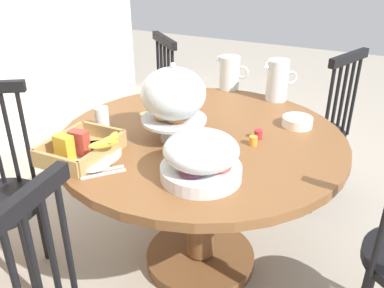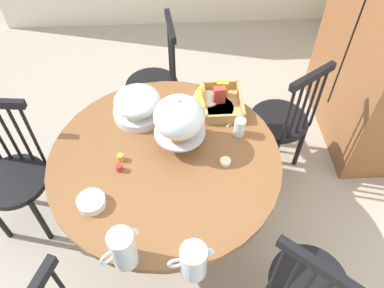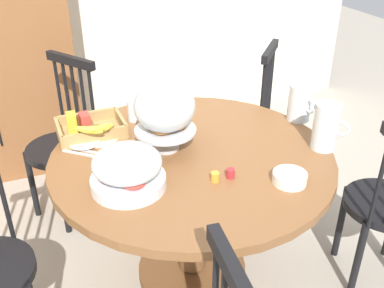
{
  "view_description": "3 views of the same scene",
  "coord_description": "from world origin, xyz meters",
  "px_view_note": "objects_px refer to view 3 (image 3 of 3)",
  "views": [
    {
      "loc": [
        -1.41,
        -0.75,
        1.54
      ],
      "look_at": [
        0.02,
        -0.06,
        0.74
      ],
      "focal_mm": 38.84,
      "sensor_mm": 36.0,
      "label": 1
    },
    {
      "loc": [
        1.42,
        0.01,
        2.37
      ],
      "look_at": [
        0.12,
        0.09,
        0.84
      ],
      "focal_mm": 35.69,
      "sensor_mm": 36.0,
      "label": 2
    },
    {
      "loc": [
        -0.54,
        -1.68,
        1.77
      ],
      "look_at": [
        0.12,
        -0.06,
        0.79
      ],
      "focal_mm": 41.95,
      "sensor_mm": 36.0,
      "label": 3
    }
  ],
  "objects_px": {
    "butter_dish": "(179,120)",
    "drinking_glass": "(134,110)",
    "orange_juice_pitcher": "(325,129)",
    "milk_pitcher": "(300,104)",
    "china_plate_large": "(98,136)",
    "china_plate_small": "(84,141)",
    "cereal_basket": "(89,128)",
    "fruit_platter_covered": "(127,169)",
    "windsor_chair_facing_door": "(64,147)",
    "dining_table": "(192,189)",
    "cereal_bowl": "(290,178)",
    "pastry_stand_with_dome": "(165,109)",
    "windsor_chair_by_cabinet": "(243,123)"
  },
  "relations": [
    {
      "from": "butter_dish",
      "to": "drinking_glass",
      "type": "bearing_deg",
      "value": 153.71
    },
    {
      "from": "orange_juice_pitcher",
      "to": "milk_pitcher",
      "type": "xyz_separation_m",
      "value": [
        0.06,
        0.3,
        -0.01
      ]
    },
    {
      "from": "china_plate_large",
      "to": "china_plate_small",
      "type": "xyz_separation_m",
      "value": [
        -0.08,
        -0.05,
        0.01
      ]
    },
    {
      "from": "milk_pitcher",
      "to": "cereal_basket",
      "type": "relative_size",
      "value": 0.63
    },
    {
      "from": "fruit_platter_covered",
      "to": "cereal_basket",
      "type": "bearing_deg",
      "value": 97.25
    },
    {
      "from": "orange_juice_pitcher",
      "to": "milk_pitcher",
      "type": "distance_m",
      "value": 0.3
    },
    {
      "from": "windsor_chair_facing_door",
      "to": "china_plate_small",
      "type": "distance_m",
      "value": 0.62
    },
    {
      "from": "china_plate_large",
      "to": "butter_dish",
      "type": "bearing_deg",
      "value": 1.45
    },
    {
      "from": "milk_pitcher",
      "to": "cereal_basket",
      "type": "xyz_separation_m",
      "value": [
        -1.04,
        0.22,
        -0.04
      ]
    },
    {
      "from": "butter_dish",
      "to": "fruit_platter_covered",
      "type": "bearing_deg",
      "value": -129.57
    },
    {
      "from": "dining_table",
      "to": "butter_dish",
      "type": "bearing_deg",
      "value": 79.76
    },
    {
      "from": "cereal_bowl",
      "to": "butter_dish",
      "type": "bearing_deg",
      "value": 107.77
    },
    {
      "from": "cereal_bowl",
      "to": "china_plate_large",
      "type": "bearing_deg",
      "value": 133.36
    },
    {
      "from": "orange_juice_pitcher",
      "to": "china_plate_small",
      "type": "distance_m",
      "value": 1.11
    },
    {
      "from": "cereal_bowl",
      "to": "orange_juice_pitcher",
      "type": "bearing_deg",
      "value": 31.69
    },
    {
      "from": "pastry_stand_with_dome",
      "to": "cereal_basket",
      "type": "relative_size",
      "value": 1.09
    },
    {
      "from": "fruit_platter_covered",
      "to": "cereal_bowl",
      "type": "distance_m",
      "value": 0.65
    },
    {
      "from": "fruit_platter_covered",
      "to": "dining_table",
      "type": "bearing_deg",
      "value": 24.01
    },
    {
      "from": "china_plate_large",
      "to": "cereal_bowl",
      "type": "relative_size",
      "value": 1.57
    },
    {
      "from": "china_plate_small",
      "to": "drinking_glass",
      "type": "bearing_deg",
      "value": 29.49
    },
    {
      "from": "windsor_chair_facing_door",
      "to": "orange_juice_pitcher",
      "type": "xyz_separation_m",
      "value": [
        1.07,
        -0.98,
        0.39
      ]
    },
    {
      "from": "cereal_basket",
      "to": "butter_dish",
      "type": "bearing_deg",
      "value": -1.63
    },
    {
      "from": "orange_juice_pitcher",
      "to": "cereal_basket",
      "type": "height_order",
      "value": "orange_juice_pitcher"
    },
    {
      "from": "pastry_stand_with_dome",
      "to": "china_plate_small",
      "type": "bearing_deg",
      "value": 152.46
    },
    {
      "from": "drinking_glass",
      "to": "china_plate_large",
      "type": "bearing_deg",
      "value": -151.92
    },
    {
      "from": "pastry_stand_with_dome",
      "to": "cereal_basket",
      "type": "bearing_deg",
      "value": 140.23
    },
    {
      "from": "windsor_chair_facing_door",
      "to": "cereal_bowl",
      "type": "distance_m",
      "value": 1.43
    },
    {
      "from": "windsor_chair_facing_door",
      "to": "china_plate_large",
      "type": "distance_m",
      "value": 0.58
    },
    {
      "from": "dining_table",
      "to": "orange_juice_pitcher",
      "type": "height_order",
      "value": "orange_juice_pitcher"
    },
    {
      "from": "butter_dish",
      "to": "windsor_chair_facing_door",
      "type": "bearing_deg",
      "value": 139.37
    },
    {
      "from": "milk_pitcher",
      "to": "pastry_stand_with_dome",
      "type": "bearing_deg",
      "value": -177.68
    },
    {
      "from": "fruit_platter_covered",
      "to": "china_plate_large",
      "type": "bearing_deg",
      "value": 93.31
    },
    {
      "from": "windsor_chair_facing_door",
      "to": "cereal_bowl",
      "type": "xyz_separation_m",
      "value": [
        0.77,
        -1.16,
        0.31
      ]
    },
    {
      "from": "windsor_chair_by_cabinet",
      "to": "pastry_stand_with_dome",
      "type": "bearing_deg",
      "value": -140.81
    },
    {
      "from": "butter_dish",
      "to": "dining_table",
      "type": "bearing_deg",
      "value": -100.24
    },
    {
      "from": "milk_pitcher",
      "to": "china_plate_small",
      "type": "height_order",
      "value": "milk_pitcher"
    },
    {
      "from": "windsor_chair_facing_door",
      "to": "china_plate_small",
      "type": "xyz_separation_m",
      "value": [
        0.06,
        -0.53,
        0.3
      ]
    },
    {
      "from": "windsor_chair_facing_door",
      "to": "milk_pitcher",
      "type": "distance_m",
      "value": 1.37
    },
    {
      "from": "cereal_bowl",
      "to": "butter_dish",
      "type": "xyz_separation_m",
      "value": [
        -0.22,
        0.69,
        -0.01
      ]
    },
    {
      "from": "windsor_chair_facing_door",
      "to": "pastry_stand_with_dome",
      "type": "distance_m",
      "value": 0.95
    },
    {
      "from": "orange_juice_pitcher",
      "to": "milk_pitcher",
      "type": "height_order",
      "value": "orange_juice_pitcher"
    },
    {
      "from": "cereal_basket",
      "to": "pastry_stand_with_dome",
      "type": "bearing_deg",
      "value": -39.77
    },
    {
      "from": "china_plate_large",
      "to": "pastry_stand_with_dome",
      "type": "bearing_deg",
      "value": -40.49
    },
    {
      "from": "windsor_chair_by_cabinet",
      "to": "orange_juice_pitcher",
      "type": "xyz_separation_m",
      "value": [
        -0.06,
        -0.86,
        0.39
      ]
    },
    {
      "from": "pastry_stand_with_dome",
      "to": "china_plate_large",
      "type": "height_order",
      "value": "pastry_stand_with_dome"
    },
    {
      "from": "dining_table",
      "to": "windsor_chair_facing_door",
      "type": "xyz_separation_m",
      "value": [
        -0.49,
        0.8,
        -0.09
      ]
    },
    {
      "from": "pastry_stand_with_dome",
      "to": "china_plate_large",
      "type": "relative_size",
      "value": 1.56
    },
    {
      "from": "dining_table",
      "to": "fruit_platter_covered",
      "type": "distance_m",
      "value": 0.46
    },
    {
      "from": "cereal_bowl",
      "to": "dining_table",
      "type": "bearing_deg",
      "value": 127.69
    },
    {
      "from": "windsor_chair_by_cabinet",
      "to": "butter_dish",
      "type": "relative_size",
      "value": 16.25
    }
  ]
}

